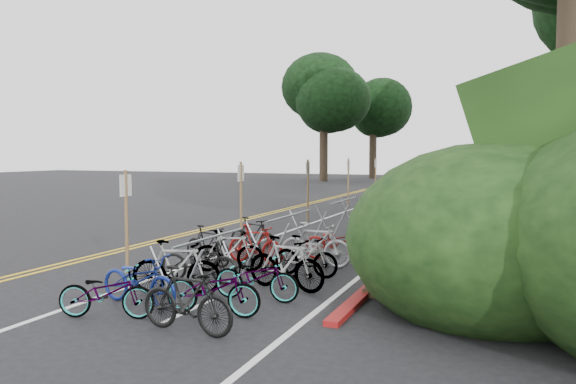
# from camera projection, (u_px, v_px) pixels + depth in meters

# --- Properties ---
(ground) EXTENTS (120.00, 120.00, 0.00)m
(ground) POSITION_uv_depth(u_px,v_px,m) (120.00, 274.00, 12.86)
(ground) COLOR black
(ground) RESTS_ON ground
(road_markings) EXTENTS (7.47, 80.00, 0.01)m
(road_markings) POSITION_uv_depth(u_px,v_px,m) (301.00, 223.00, 21.97)
(road_markings) COLOR gold
(road_markings) RESTS_ON ground
(red_curb) EXTENTS (0.25, 28.00, 0.10)m
(red_curb) POSITION_uv_depth(u_px,v_px,m) (439.00, 223.00, 21.84)
(red_curb) COLOR maroon
(red_curb) RESTS_ON ground
(bike_rack_front) EXTENTS (1.12, 2.68, 1.12)m
(bike_rack_front) POSITION_uv_depth(u_px,v_px,m) (211.00, 252.00, 11.08)
(bike_rack_front) COLOR #8F939C
(bike_rack_front) RESTS_ON ground
(bike_racks_rest) EXTENTS (1.14, 23.00, 1.17)m
(bike_racks_rest) POSITION_uv_depth(u_px,v_px,m) (377.00, 198.00, 23.71)
(bike_racks_rest) COLOR #8F939C
(bike_racks_rest) RESTS_ON ground
(signpost_near) EXTENTS (0.08, 0.40, 2.37)m
(signpost_near) POSITION_uv_depth(u_px,v_px,m) (126.00, 214.00, 12.85)
(signpost_near) COLOR brown
(signpost_near) RESTS_ON ground
(signposts_rest) EXTENTS (0.08, 18.40, 2.50)m
(signposts_rest) POSITION_uv_depth(u_px,v_px,m) (330.00, 182.00, 25.49)
(signposts_rest) COLOR brown
(signposts_rest) RESTS_ON ground
(bike_front) EXTENTS (0.99, 1.70, 0.98)m
(bike_front) POSITION_uv_depth(u_px,v_px,m) (208.00, 245.00, 13.83)
(bike_front) COLOR black
(bike_front) RESTS_ON ground
(bike_valet) EXTENTS (3.28, 8.19, 1.09)m
(bike_valet) POSITION_uv_depth(u_px,v_px,m) (240.00, 262.00, 11.76)
(bike_valet) COLOR slate
(bike_valet) RESTS_ON ground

